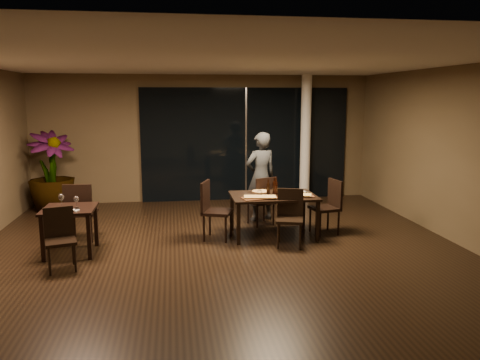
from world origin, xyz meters
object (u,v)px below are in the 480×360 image
main_table (273,199)px  chair_side_far (80,209)px  diner (261,177)px  bottle_a (268,187)px  chair_main_far (263,198)px  chair_main_left (212,207)px  chair_main_right (329,204)px  potted_plant (51,172)px  bottle_c (274,186)px  chair_side_near (60,235)px  side_table (70,216)px  bottle_b (276,186)px  chair_main_near (290,214)px

main_table → chair_side_far: chair_side_far is taller
diner → bottle_a: 1.06m
chair_main_far → chair_main_left: chair_main_left is taller
main_table → chair_main_left: size_ratio=1.46×
main_table → chair_main_right: bearing=1.2°
potted_plant → bottle_c: bearing=-28.9°
chair_side_near → chair_main_right: bearing=-0.9°
chair_main_right → chair_side_far: (-4.41, 0.13, 0.02)m
chair_main_left → bottle_a: bearing=-64.3°
chair_main_far → chair_main_right: bearing=129.0°
chair_side_near → potted_plant: size_ratio=0.51×
chair_main_right → potted_plant: bearing=-125.9°
potted_plant → main_table: bearing=-29.9°
chair_main_far → bottle_a: size_ratio=3.50×
main_table → potted_plant: bearing=150.1°
diner → bottle_c: bearing=74.9°
diner → chair_side_far: bearing=-1.7°
bottle_a → main_table: bearing=-40.5°
main_table → side_table: (-3.40, -0.50, -0.05)m
potted_plant → bottle_a: bearing=-29.7°
chair_side_far → side_table: bearing=90.8°
bottle_a → bottle_c: 0.12m
potted_plant → bottle_b: bearing=-29.2°
chair_main_far → chair_side_far: (-3.31, -0.54, 0.04)m
main_table → bottle_c: size_ratio=4.92×
main_table → bottle_b: 0.24m
bottle_b → chair_main_left: bearing=-176.0°
chair_main_far → chair_main_left: size_ratio=0.94×
diner → chair_main_right: bearing=116.0°
chair_main_far → diner: size_ratio=0.54×
main_table → chair_side_far: 3.37m
chair_side_near → bottle_a: (3.33, 1.23, 0.39)m
side_table → chair_side_far: chair_side_far is taller
side_table → chair_main_near: chair_main_near is taller
chair_side_near → bottle_c: 3.69m
main_table → chair_side_near: size_ratio=1.67×
chair_side_far → potted_plant: (-1.02, 2.37, 0.30)m
side_table → bottle_a: 3.38m
diner → potted_plant: 4.58m
chair_main_near → bottle_b: size_ratio=3.08×
diner → chair_main_left: bearing=29.1°
chair_side_far → bottle_b: (3.42, -0.10, 0.33)m
main_table → potted_plant: potted_plant is taller
chair_main_left → chair_side_near: (-2.31, -1.13, -0.07)m
chair_main_far → chair_side_far: bearing=-10.2°
chair_main_far → chair_side_near: (-3.36, -1.86, -0.04)m
chair_main_far → bottle_c: 0.71m
chair_main_right → chair_side_near: 4.61m
main_table → bottle_a: 0.24m
chair_main_far → bottle_a: 0.72m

